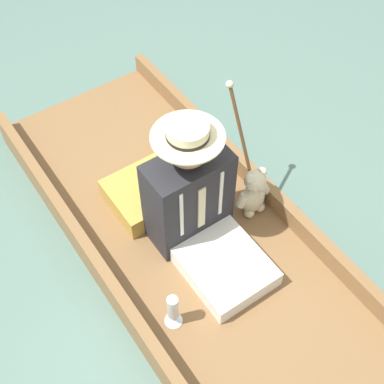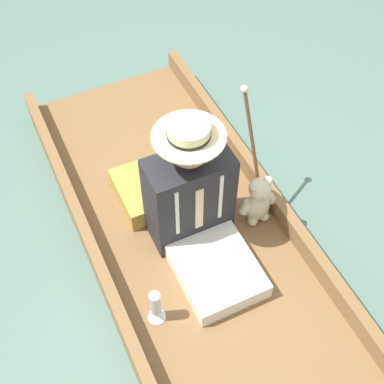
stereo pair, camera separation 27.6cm
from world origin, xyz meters
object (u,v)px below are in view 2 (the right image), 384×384
at_px(seated_person, 195,206).
at_px(walking_cane, 252,141).
at_px(teddy_bear, 258,201).
at_px(wine_glass, 155,305).

relative_size(seated_person, walking_cane, 1.17).
distance_m(seated_person, walking_cane, 0.49).
bearing_deg(seated_person, walking_cane, -149.68).
relative_size(teddy_bear, walking_cane, 0.49).
xyz_separation_m(teddy_bear, wine_glass, (0.77, 0.33, -0.02)).
relative_size(seated_person, wine_glass, 3.51).
height_order(seated_person, walking_cane, seated_person).
xyz_separation_m(seated_person, teddy_bear, (-0.38, 0.03, -0.14)).
bearing_deg(seated_person, wine_glass, 49.11).
distance_m(teddy_bear, wine_glass, 0.83).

